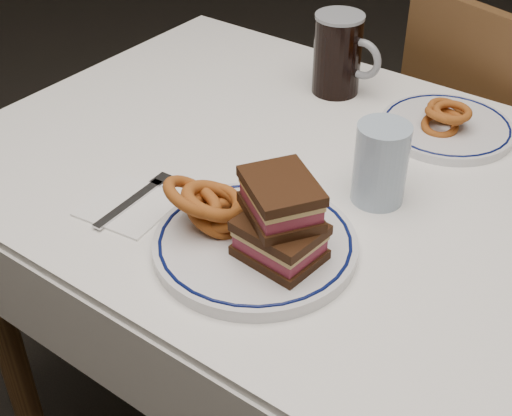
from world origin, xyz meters
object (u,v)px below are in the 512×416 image
Objects in this scene: reuben_sandwich at (280,220)px; beer_mug at (339,54)px; main_plate at (255,244)px; far_plate at (447,127)px; chair_far at (491,164)px.

reuben_sandwich is 0.55m from beer_mug.
reuben_sandwich is 0.89× the size of beer_mug.
far_plate is at bearing 80.74° from main_plate.
reuben_sandwich is 0.59× the size of far_plate.
reuben_sandwich is at bearing -94.01° from far_plate.
beer_mug reaches higher than main_plate.
beer_mug is (-0.21, 0.50, 0.00)m from reuben_sandwich.
far_plate is at bearing -4.00° from beer_mug.
chair_far is at bearing 55.61° from beer_mug.
main_plate is 0.49m from far_plate.
far_plate is (0.01, -0.37, 0.27)m from chair_far.
far_plate is (0.03, 0.49, -0.07)m from reuben_sandwich.
chair_far is at bearing 85.12° from main_plate.
beer_mug is at bearing 108.55° from main_plate.
main_plate is 1.23× the size of far_plate.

